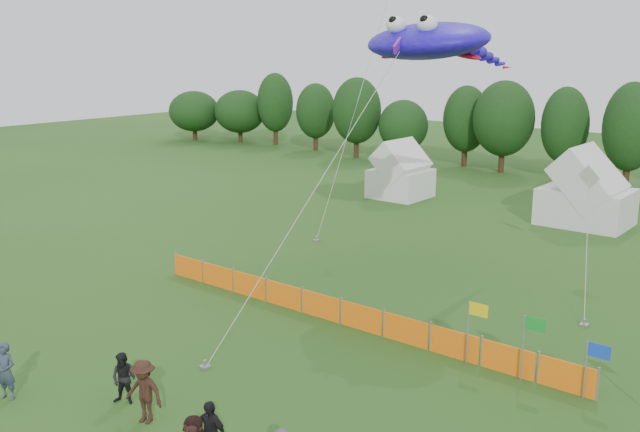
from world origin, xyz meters
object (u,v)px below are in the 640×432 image
Objects in this scene: spectator_a at (6,371)px; stingray_kite at (433,42)px; barrier_fence at (340,312)px; tent_right at (587,195)px; spectator_c at (144,392)px; spectator_b at (124,379)px; tent_left at (401,174)px.

stingray_kite is at bearing 56.44° from spectator_a.
stingray_kite reaches higher than barrier_fence.
tent_right is 0.24× the size of stingray_kite.
barrier_fence is 9.58m from spectator_c.
tent_right is 31.59m from spectator_b.
barrier_fence is 12.19× the size of spectator_b.
stingray_kite reaches higher than tent_left.
barrier_fence is at bearing 77.23° from spectator_c.
spectator_b is 0.85× the size of spectator_c.
tent_right reaches higher than tent_left.
tent_left is 0.18× the size of stingray_kite.
barrier_fence is 10.87× the size of spectator_a.
spectator_a is at bearing -100.44° from tent_right.
tent_left is 20.12m from stingray_kite.
stingray_kite is (3.66, 18.83, 9.93)m from spectator_a.
spectator_b reaches higher than barrier_fence.
spectator_a is at bearing -171.97° from spectator_c.
tent_left is 1.96× the size of spectator_c.
spectator_b is at bearing 153.48° from spectator_c.
tent_left reaches higher than spectator_b.
spectator_c is at bearing -69.97° from tent_left.
tent_left is 33.47m from spectator_c.
tent_left is 33.97m from spectator_a.
spectator_c reaches higher than spectator_a.
spectator_a is 1.12× the size of spectator_b.
stingray_kite reaches higher than tent_right.
stingray_kite is (0.59, 16.73, 10.03)m from spectator_b.
spectator_b is 0.08× the size of stingray_kite.
tent_right is (13.17, 0.29, 0.16)m from tent_left.
tent_right is 2.69× the size of spectator_c.
tent_left is 32.72m from spectator_b.
tent_right is at bearing 85.14° from barrier_fence.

